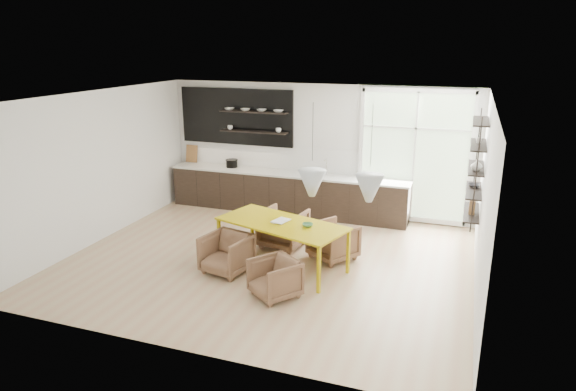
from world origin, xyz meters
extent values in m
cube|color=tan|center=(0.00, 0.00, -0.01)|extent=(7.00, 6.00, 0.01)
cube|color=white|center=(0.00, 3.00, 1.45)|extent=(7.00, 0.02, 2.90)
cube|color=white|center=(-3.50, 0.00, 1.45)|extent=(0.02, 6.00, 2.90)
cube|color=white|center=(3.50, 0.00, 1.45)|extent=(0.02, 6.00, 2.90)
cube|color=white|center=(0.00, 0.00, 2.90)|extent=(7.00, 6.00, 0.01)
cube|color=#B2D1A5|center=(2.15, 2.97, 1.45)|extent=(2.20, 0.02, 2.70)
cube|color=silver|center=(2.15, 2.94, 1.45)|extent=(2.30, 0.08, 2.80)
cone|color=#B1BABF|center=(0.95, -0.50, 1.65)|extent=(0.44, 0.44, 0.42)
cone|color=#B1BABF|center=(1.85, -0.50, 1.65)|extent=(0.44, 0.44, 0.42)
cylinder|color=black|center=(0.95, -0.50, 2.46)|extent=(0.01, 0.01, 0.89)
cylinder|color=black|center=(1.85, -0.50, 2.46)|extent=(0.01, 0.01, 0.89)
cube|color=black|center=(-0.60, 2.67, 0.45)|extent=(5.50, 0.65, 0.90)
cube|color=beige|center=(-0.60, 2.67, 0.92)|extent=(5.54, 0.69, 0.04)
cube|color=white|center=(-0.60, 2.98, 1.20)|extent=(5.50, 0.02, 0.55)
cube|color=black|center=(-1.95, 2.96, 2.10)|extent=(2.80, 0.06, 1.30)
cube|color=black|center=(-1.45, 2.82, 2.25)|extent=(1.60, 0.28, 0.03)
cube|color=black|center=(-1.45, 2.82, 1.80)|extent=(1.60, 0.28, 0.03)
cube|color=olive|center=(-3.15, 2.90, 1.15)|extent=(0.30, 0.10, 0.42)
cylinder|color=silver|center=(0.30, 2.77, 1.12)|extent=(0.02, 0.02, 0.40)
imported|color=white|center=(-2.05, 2.82, 2.29)|extent=(0.22, 0.22, 0.05)
imported|color=white|center=(-1.65, 2.82, 2.29)|extent=(0.22, 0.22, 0.05)
imported|color=white|center=(-1.25, 2.82, 2.29)|extent=(0.22, 0.22, 0.05)
imported|color=white|center=(-0.85, 2.82, 2.29)|extent=(0.22, 0.22, 0.05)
imported|color=white|center=(-2.05, 2.82, 1.86)|extent=(0.12, 0.12, 0.10)
imported|color=white|center=(-0.85, 2.82, 1.86)|extent=(0.12, 0.12, 0.10)
cylinder|color=black|center=(-1.99, 2.73, 1.02)|extent=(0.27, 0.27, 0.16)
cube|color=black|center=(3.36, 0.60, 1.70)|extent=(0.02, 0.02, 1.90)
cube|color=black|center=(3.36, 1.80, 1.70)|extent=(0.02, 0.02, 1.90)
cube|color=black|center=(3.36, 1.20, 0.90)|extent=(0.26, 1.20, 0.02)
cube|color=black|center=(3.36, 1.20, 1.30)|extent=(0.26, 1.20, 0.02)
cube|color=black|center=(3.36, 1.20, 1.70)|extent=(0.26, 1.20, 0.02)
cube|color=black|center=(3.36, 1.20, 2.10)|extent=(0.26, 1.20, 0.03)
cube|color=black|center=(3.36, 1.20, 2.50)|extent=(0.26, 1.20, 0.03)
imported|color=white|center=(3.36, 0.95, 1.81)|extent=(0.18, 0.18, 0.19)
imported|color=#333338|center=(3.36, 1.40, 1.34)|extent=(0.22, 0.22, 0.05)
imported|color=white|center=(3.36, 1.30, 2.16)|extent=(0.10, 0.10, 0.09)
cube|color=olive|center=(3.36, 1.10, 1.03)|extent=(0.10, 0.18, 0.24)
cube|color=#B29B07|center=(0.32, -0.17, 0.79)|extent=(2.41, 1.61, 0.03)
cube|color=#B29B07|center=(-0.82, -0.29, 0.39)|extent=(0.06, 0.06, 0.78)
cube|color=#B29B07|center=(-0.56, 0.57, 0.39)|extent=(0.06, 0.06, 0.78)
cube|color=#B29B07|center=(1.20, -0.91, 0.39)|extent=(0.06, 0.06, 0.78)
cube|color=#B29B07|center=(1.47, -0.06, 0.39)|extent=(0.06, 0.06, 0.78)
imported|color=brown|center=(0.03, 0.71, 0.37)|extent=(0.89, 0.91, 0.73)
imported|color=brown|center=(1.08, 0.46, 0.34)|extent=(1.01, 1.01, 0.67)
imported|color=brown|center=(-0.48, -0.70, 0.34)|extent=(0.86, 0.87, 0.67)
imported|color=brown|center=(0.60, -1.24, 0.30)|extent=(0.92, 0.92, 0.60)
cylinder|color=black|center=(-0.83, -0.14, 0.47)|extent=(0.36, 0.36, 0.02)
cylinder|color=black|center=(-0.83, -0.14, 0.13)|extent=(0.38, 0.38, 0.02)
cylinder|color=black|center=(-0.68, -0.09, 0.23)|extent=(0.02, 0.02, 0.47)
cylinder|color=black|center=(-0.88, 0.02, 0.23)|extent=(0.02, 0.02, 0.47)
cylinder|color=black|center=(-0.99, -0.19, 0.23)|extent=(0.02, 0.02, 0.47)
cylinder|color=black|center=(-0.78, -0.30, 0.23)|extent=(0.02, 0.02, 0.47)
imported|color=white|center=(0.18, -0.10, 0.82)|extent=(0.31, 0.36, 0.03)
imported|color=#4E8659|center=(0.80, -0.21, 0.84)|extent=(0.20, 0.20, 0.06)
camera|label=1|loc=(3.17, -7.90, 3.76)|focal=32.00mm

